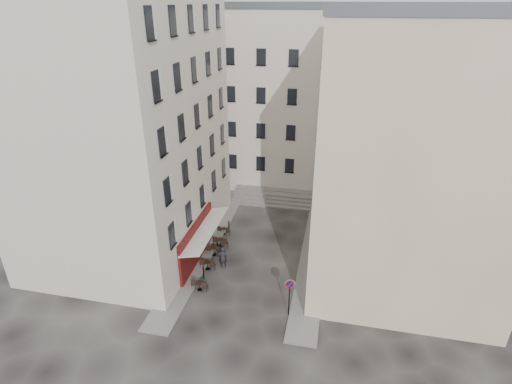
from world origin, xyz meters
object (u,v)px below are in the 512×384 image
(no_parking_sign, at_px, (289,291))
(bistro_table_b, at_px, (208,264))
(bistro_table_a, at_px, (200,285))
(pedestrian, at_px, (223,257))

(no_parking_sign, relative_size, bistro_table_b, 2.28)
(bistro_table_a, xyz_separation_m, bistro_table_b, (-0.23, 2.48, 0.01))
(no_parking_sign, xyz_separation_m, pedestrian, (-5.68, 4.12, -1.09))
(no_parking_sign, xyz_separation_m, bistro_table_b, (-6.75, 3.60, -1.55))
(no_parking_sign, relative_size, pedestrian, 1.56)
(bistro_table_a, relative_size, pedestrian, 0.67)
(bistro_table_b, relative_size, pedestrian, 0.68)
(bistro_table_a, relative_size, bistro_table_b, 0.99)
(no_parking_sign, height_order, bistro_table_a, no_parking_sign)
(pedestrian, bearing_deg, bistro_table_b, 6.44)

